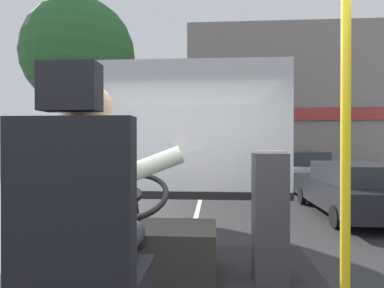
{
  "coord_description": "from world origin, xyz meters",
  "views": [
    {
      "loc": [
        0.44,
        -1.83,
        1.8
      ],
      "look_at": [
        0.22,
        1.37,
        1.77
      ],
      "focal_mm": 30.74,
      "sensor_mm": 36.0,
      "label": 1
    }
  ],
  "objects_px": {
    "parked_car_blue": "(280,163)",
    "parked_car_white": "(264,156)",
    "handrail_pole": "(346,139)",
    "parked_car_silver": "(301,169)",
    "steering_console": "(147,249)",
    "fare_box": "(270,216)",
    "parked_car_black": "(353,188)",
    "bus_driver": "(91,200)",
    "driver_seat": "(82,259)"
  },
  "relations": [
    {
      "from": "fare_box",
      "to": "parked_car_black",
      "type": "distance_m",
      "value": 6.42
    },
    {
      "from": "driver_seat",
      "to": "parked_car_silver",
      "type": "distance_m",
      "value": 12.32
    },
    {
      "from": "bus_driver",
      "to": "steering_console",
      "type": "distance_m",
      "value": 1.32
    },
    {
      "from": "handrail_pole",
      "to": "parked_car_white",
      "type": "xyz_separation_m",
      "value": [
        2.98,
        22.38,
        -1.08
      ]
    },
    {
      "from": "handrail_pole",
      "to": "steering_console",
      "type": "bearing_deg",
      "value": 138.23
    },
    {
      "from": "parked_car_black",
      "to": "parked_car_silver",
      "type": "distance_m",
      "value": 4.75
    },
    {
      "from": "driver_seat",
      "to": "parked_car_blue",
      "type": "bearing_deg",
      "value": 76.24
    },
    {
      "from": "steering_console",
      "to": "handrail_pole",
      "type": "xyz_separation_m",
      "value": [
        1.14,
        -1.02,
        0.87
      ]
    },
    {
      "from": "fare_box",
      "to": "parked_car_blue",
      "type": "relative_size",
      "value": 0.26
    },
    {
      "from": "driver_seat",
      "to": "handrail_pole",
      "type": "xyz_separation_m",
      "value": [
        1.14,
        0.26,
        0.49
      ]
    },
    {
      "from": "fare_box",
      "to": "parked_car_black",
      "type": "xyz_separation_m",
      "value": [
        2.95,
        5.67,
        -0.56
      ]
    },
    {
      "from": "handrail_pole",
      "to": "bus_driver",
      "type": "bearing_deg",
      "value": -172.13
    },
    {
      "from": "steering_console",
      "to": "parked_car_white",
      "type": "height_order",
      "value": "steering_console"
    },
    {
      "from": "parked_car_black",
      "to": "parked_car_silver",
      "type": "relative_size",
      "value": 1.07
    },
    {
      "from": "fare_box",
      "to": "parked_car_silver",
      "type": "height_order",
      "value": "fare_box"
    },
    {
      "from": "parked_car_silver",
      "to": "driver_seat",
      "type": "bearing_deg",
      "value": -108.35
    },
    {
      "from": "steering_console",
      "to": "parked_car_white",
      "type": "distance_m",
      "value": 21.75
    },
    {
      "from": "bus_driver",
      "to": "steering_console",
      "type": "xyz_separation_m",
      "value": [
        0.0,
        1.18,
        -0.6
      ]
    },
    {
      "from": "parked_car_silver",
      "to": "parked_car_blue",
      "type": "height_order",
      "value": "parked_car_silver"
    },
    {
      "from": "parked_car_blue",
      "to": "parked_car_white",
      "type": "height_order",
      "value": "parked_car_white"
    },
    {
      "from": "steering_console",
      "to": "parked_car_silver",
      "type": "relative_size",
      "value": 0.28
    },
    {
      "from": "parked_car_silver",
      "to": "parked_car_white",
      "type": "relative_size",
      "value": 1.03
    },
    {
      "from": "parked_car_silver",
      "to": "parked_car_blue",
      "type": "xyz_separation_m",
      "value": [
        0.25,
        5.16,
        -0.11
      ]
    },
    {
      "from": "fare_box",
      "to": "parked_car_black",
      "type": "bearing_deg",
      "value": 62.48
    },
    {
      "from": "fare_box",
      "to": "bus_driver",
      "type": "bearing_deg",
      "value": -129.65
    },
    {
      "from": "bus_driver",
      "to": "driver_seat",
      "type": "bearing_deg",
      "value": -90.0
    },
    {
      "from": "handrail_pole",
      "to": "parked_car_black",
      "type": "relative_size",
      "value": 0.51
    },
    {
      "from": "driver_seat",
      "to": "parked_car_black",
      "type": "distance_m",
      "value": 7.99
    },
    {
      "from": "fare_box",
      "to": "parked_car_white",
      "type": "relative_size",
      "value": 0.26
    },
    {
      "from": "steering_console",
      "to": "parked_car_blue",
      "type": "height_order",
      "value": "steering_console"
    },
    {
      "from": "driver_seat",
      "to": "steering_console",
      "type": "distance_m",
      "value": 1.33
    },
    {
      "from": "fare_box",
      "to": "parked_car_white",
      "type": "xyz_separation_m",
      "value": [
        3.16,
        21.37,
        -0.49
      ]
    },
    {
      "from": "handrail_pole",
      "to": "parked_car_silver",
      "type": "distance_m",
      "value": 11.79
    },
    {
      "from": "steering_console",
      "to": "parked_car_silver",
      "type": "height_order",
      "value": "steering_console"
    },
    {
      "from": "driver_seat",
      "to": "parked_car_white",
      "type": "xyz_separation_m",
      "value": [
        4.12,
        22.64,
        -0.59
      ]
    },
    {
      "from": "bus_driver",
      "to": "parked_car_white",
      "type": "xyz_separation_m",
      "value": [
        4.12,
        22.53,
        -0.81
      ]
    },
    {
      "from": "steering_console",
      "to": "fare_box",
      "type": "xyz_separation_m",
      "value": [
        0.96,
        -0.01,
        0.28
      ]
    },
    {
      "from": "driver_seat",
      "to": "steering_console",
      "type": "relative_size",
      "value": 1.25
    },
    {
      "from": "bus_driver",
      "to": "handrail_pole",
      "type": "bearing_deg",
      "value": 7.87
    },
    {
      "from": "parked_car_blue",
      "to": "parked_car_white",
      "type": "bearing_deg",
      "value": 89.99
    },
    {
      "from": "parked_car_blue",
      "to": "parked_car_black",
      "type": "bearing_deg",
      "value": -91.19
    },
    {
      "from": "parked_car_black",
      "to": "parked_car_blue",
      "type": "relative_size",
      "value": 1.09
    },
    {
      "from": "bus_driver",
      "to": "steering_console",
      "type": "height_order",
      "value": "bus_driver"
    },
    {
      "from": "parked_car_silver",
      "to": "parked_car_white",
      "type": "xyz_separation_m",
      "value": [
        0.25,
        10.96,
        0.0
      ]
    },
    {
      "from": "driver_seat",
      "to": "parked_car_silver",
      "type": "relative_size",
      "value": 0.34
    },
    {
      "from": "handrail_pole",
      "to": "parked_car_silver",
      "type": "relative_size",
      "value": 0.55
    },
    {
      "from": "fare_box",
      "to": "parked_car_silver",
      "type": "xyz_separation_m",
      "value": [
        2.91,
        10.41,
        -0.49
      ]
    },
    {
      "from": "parked_car_black",
      "to": "parked_car_blue",
      "type": "xyz_separation_m",
      "value": [
        0.21,
        9.9,
        -0.04
      ]
    },
    {
      "from": "driver_seat",
      "to": "parked_car_silver",
      "type": "xyz_separation_m",
      "value": [
        3.87,
        11.68,
        -0.59
      ]
    },
    {
      "from": "steering_console",
      "to": "parked_car_blue",
      "type": "relative_size",
      "value": 0.28
    }
  ]
}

